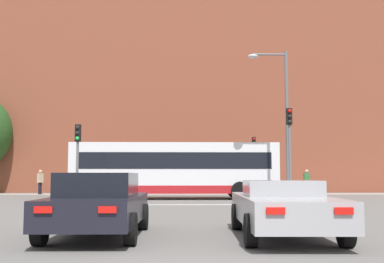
{
  "coord_description": "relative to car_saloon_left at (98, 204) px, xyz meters",
  "views": [
    {
      "loc": [
        -0.18,
        -5.87,
        1.36
      ],
      "look_at": [
        0.56,
        22.9,
        3.96
      ],
      "focal_mm": 45.0,
      "sensor_mm": 36.0,
      "label": 1
    }
  ],
  "objects": [
    {
      "name": "stop_line_strip",
      "position": [
        1.98,
        11.41,
        -0.72
      ],
      "size": [
        7.58,
        0.3,
        0.01
      ],
      "primitive_type": "cube",
      "color": "silver",
      "rests_on": "ground_plane"
    },
    {
      "name": "far_pavement",
      "position": [
        1.98,
        23.78,
        -0.72
      ],
      "size": [
        68.42,
        2.5,
        0.01
      ],
      "primitive_type": "cube",
      "color": "gray",
      "rests_on": "ground_plane"
    },
    {
      "name": "brick_civic_building",
      "position": [
        4.36,
        34.24,
        9.53
      ],
      "size": [
        37.95,
        16.46,
        25.95
      ],
      "color": "brown",
      "rests_on": "ground_plane"
    },
    {
      "name": "car_saloon_left",
      "position": [
        0.0,
        0.0,
        0.0
      ],
      "size": [
        2.0,
        4.48,
        1.4
      ],
      "rotation": [
        0.0,
        0.0,
        -0.01
      ],
      "color": "black",
      "rests_on": "ground_plane"
    },
    {
      "name": "car_roadster_right",
      "position": [
        4.06,
        -0.18,
        -0.07
      ],
      "size": [
        2.11,
        4.92,
        1.24
      ],
      "rotation": [
        0.0,
        0.0,
        -0.03
      ],
      "color": "#9E9EA3",
      "rests_on": "ground_plane"
    },
    {
      "name": "bus_crossing_lead",
      "position": [
        1.51,
        16.59,
        0.96
      ],
      "size": [
        11.51,
        2.68,
        3.14
      ],
      "rotation": [
        0.0,
        0.0,
        -1.57
      ],
      "color": "silver",
      "rests_on": "ground_plane"
    },
    {
      "name": "traffic_light_near_right",
      "position": [
        7.03,
        11.93,
        2.31
      ],
      "size": [
        0.26,
        0.31,
        4.54
      ],
      "color": "slate",
      "rests_on": "ground_plane"
    },
    {
      "name": "traffic_light_near_left",
      "position": [
        -2.93,
        11.56,
        1.79
      ],
      "size": [
        0.26,
        0.31,
        3.7
      ],
      "color": "slate",
      "rests_on": "ground_plane"
    },
    {
      "name": "traffic_light_far_right",
      "position": [
        7.05,
        23.1,
        2.0
      ],
      "size": [
        0.26,
        0.31,
        4.04
      ],
      "color": "slate",
      "rests_on": "ground_plane"
    },
    {
      "name": "street_lamp_junction",
      "position": [
        6.79,
        12.73,
        3.83
      ],
      "size": [
        2.0,
        0.36,
        7.52
      ],
      "color": "slate",
      "rests_on": "ground_plane"
    },
    {
      "name": "pedestrian_waiting",
      "position": [
        -8.01,
        23.42,
        0.29
      ],
      "size": [
        0.38,
        0.46,
        1.73
      ],
      "rotation": [
        0.0,
        0.0,
        4.24
      ],
      "color": "black",
      "rests_on": "ground_plane"
    },
    {
      "name": "pedestrian_walking_east",
      "position": [
        10.73,
        22.91,
        0.3
      ],
      "size": [
        0.4,
        0.25,
        1.74
      ],
      "rotation": [
        0.0,
        0.0,
        0.01
      ],
      "color": "#333851",
      "rests_on": "ground_plane"
    }
  ]
}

